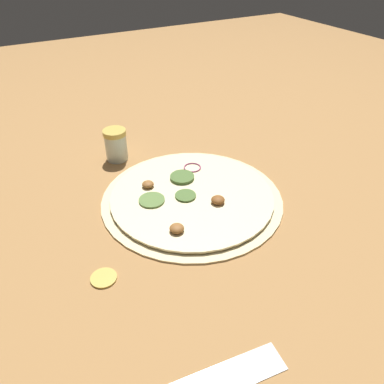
# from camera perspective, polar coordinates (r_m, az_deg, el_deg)

# --- Properties ---
(ground_plane) EXTENTS (3.00, 3.00, 0.00)m
(ground_plane) POSITION_cam_1_polar(r_m,az_deg,el_deg) (0.79, 0.00, -1.07)
(ground_plane) COLOR #9E703F
(pizza) EXTENTS (0.38, 0.38, 0.03)m
(pizza) POSITION_cam_1_polar(r_m,az_deg,el_deg) (0.79, -0.09, -0.70)
(pizza) COLOR beige
(pizza) RESTS_ON ground_plane
(spice_jar) EXTENTS (0.06, 0.06, 0.08)m
(spice_jar) POSITION_cam_1_polar(r_m,az_deg,el_deg) (0.93, -11.52, 7.08)
(spice_jar) COLOR silver
(spice_jar) RESTS_ON ground_plane
(loose_cap) EXTENTS (0.04, 0.04, 0.01)m
(loose_cap) POSITION_cam_1_polar(r_m,az_deg,el_deg) (0.64, -13.33, -12.53)
(loose_cap) COLOR gold
(loose_cap) RESTS_ON ground_plane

